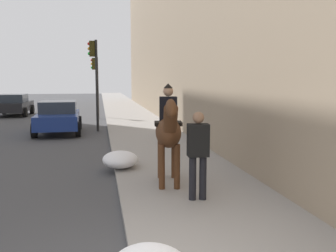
{
  "coord_description": "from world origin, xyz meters",
  "views": [
    {
      "loc": [
        -4.0,
        0.35,
        2.43
      ],
      "look_at": [
        4.0,
        -1.12,
        1.4
      ],
      "focal_mm": 39.83,
      "sensor_mm": 36.0,
      "label": 1
    }
  ],
  "objects_px": {
    "traffic_light_near_curb": "(95,71)",
    "mounted_horse_near": "(168,130)",
    "pedestrian_greeting": "(198,150)",
    "traffic_light_far_curb": "(96,78)",
    "car_mid_lane": "(58,117)",
    "car_near_lane": "(14,105)"
  },
  "relations": [
    {
      "from": "traffic_light_near_curb",
      "to": "mounted_horse_near",
      "type": "bearing_deg",
      "value": -170.31
    },
    {
      "from": "pedestrian_greeting",
      "to": "traffic_light_far_curb",
      "type": "bearing_deg",
      "value": 11.16
    },
    {
      "from": "car_mid_lane",
      "to": "traffic_light_near_curb",
      "type": "relative_size",
      "value": 0.96
    },
    {
      "from": "traffic_light_far_curb",
      "to": "traffic_light_near_curb",
      "type": "bearing_deg",
      "value": -179.99
    },
    {
      "from": "pedestrian_greeting",
      "to": "car_near_lane",
      "type": "bearing_deg",
      "value": 25.24
    },
    {
      "from": "mounted_horse_near",
      "to": "car_near_lane",
      "type": "xyz_separation_m",
      "value": [
        18.23,
        7.09,
        -0.58
      ]
    },
    {
      "from": "car_near_lane",
      "to": "traffic_light_far_curb",
      "type": "bearing_deg",
      "value": -116.65
    },
    {
      "from": "car_mid_lane",
      "to": "traffic_light_near_curb",
      "type": "xyz_separation_m",
      "value": [
        0.24,
        -1.66,
        2.05
      ]
    },
    {
      "from": "car_near_lane",
      "to": "traffic_light_near_curb",
      "type": "xyz_separation_m",
      "value": [
        -8.57,
        -5.44,
        2.05
      ]
    },
    {
      "from": "mounted_horse_near",
      "to": "traffic_light_far_curb",
      "type": "bearing_deg",
      "value": -166.49
    },
    {
      "from": "car_mid_lane",
      "to": "traffic_light_far_curb",
      "type": "xyz_separation_m",
      "value": [
        5.95,
        -1.65,
        1.77
      ]
    },
    {
      "from": "pedestrian_greeting",
      "to": "traffic_light_far_curb",
      "type": "relative_size",
      "value": 0.45
    },
    {
      "from": "mounted_horse_near",
      "to": "car_near_lane",
      "type": "distance_m",
      "value": 19.57
    },
    {
      "from": "car_near_lane",
      "to": "traffic_light_far_curb",
      "type": "relative_size",
      "value": 1.03
    },
    {
      "from": "pedestrian_greeting",
      "to": "car_near_lane",
      "type": "distance_m",
      "value": 20.77
    },
    {
      "from": "mounted_horse_near",
      "to": "traffic_light_far_curb",
      "type": "distance_m",
      "value": 15.51
    },
    {
      "from": "mounted_horse_near",
      "to": "car_mid_lane",
      "type": "height_order",
      "value": "mounted_horse_near"
    },
    {
      "from": "pedestrian_greeting",
      "to": "car_near_lane",
      "type": "relative_size",
      "value": 0.44
    },
    {
      "from": "traffic_light_near_curb",
      "to": "traffic_light_far_curb",
      "type": "distance_m",
      "value": 5.72
    },
    {
      "from": "car_near_lane",
      "to": "car_mid_lane",
      "type": "height_order",
      "value": "same"
    },
    {
      "from": "car_mid_lane",
      "to": "traffic_light_far_curb",
      "type": "bearing_deg",
      "value": 162.64
    },
    {
      "from": "mounted_horse_near",
      "to": "traffic_light_near_curb",
      "type": "xyz_separation_m",
      "value": [
        9.66,
        1.65,
        1.47
      ]
    }
  ]
}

